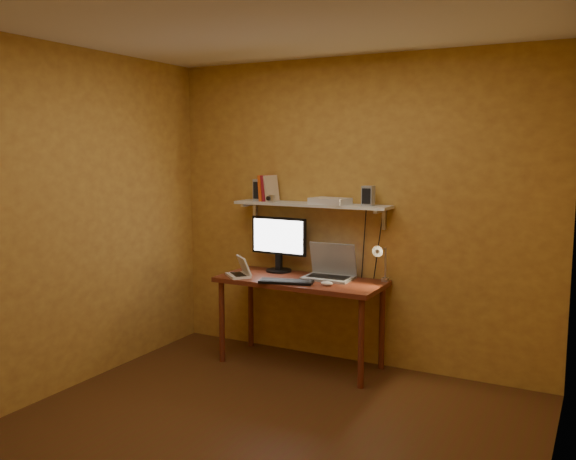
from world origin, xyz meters
The scene contains 14 objects.
room centered at (0.00, 0.00, 1.30)m, with size 3.44×3.24×2.64m.
desk centered at (-0.34, 1.28, 0.66)m, with size 1.40×0.60×0.75m.
wall_shelf centered at (-0.34, 1.47, 1.36)m, with size 1.40×0.25×0.21m.
monitor centered at (-0.66, 1.47, 1.02)m, with size 0.54×0.23×0.49m.
laptop centered at (-0.14, 1.43, 0.83)m, with size 0.41×0.30×0.30m.
netbook centered at (-0.84, 1.13, 0.80)m, with size 0.29×0.28×0.17m.
keyboard centered at (-0.38, 1.08, 0.76)m, with size 0.44×0.15×0.02m, color black.
mouse centered at (-0.04, 1.15, 0.77)m, with size 0.10×0.06×0.04m, color white.
desk_lamp centered at (0.32, 1.41, 0.96)m, with size 0.09×0.23×0.38m.
speaker_left centered at (-0.84, 1.48, 1.47)m, with size 0.11×0.11×0.19m, color #919499.
speaker_right centered at (0.17, 1.47, 1.46)m, with size 0.09×0.09×0.16m, color #919499.
books centered at (-0.77, 1.48, 1.49)m, with size 0.15×0.16×0.23m.
shelf_camera centered at (-0.72, 1.42, 1.41)m, with size 0.11×0.06×0.06m.
router centered at (-0.16, 1.46, 1.40)m, with size 0.32×0.21×0.05m, color white.
Camera 1 is at (1.90, -3.21, 1.83)m, focal length 38.00 mm.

